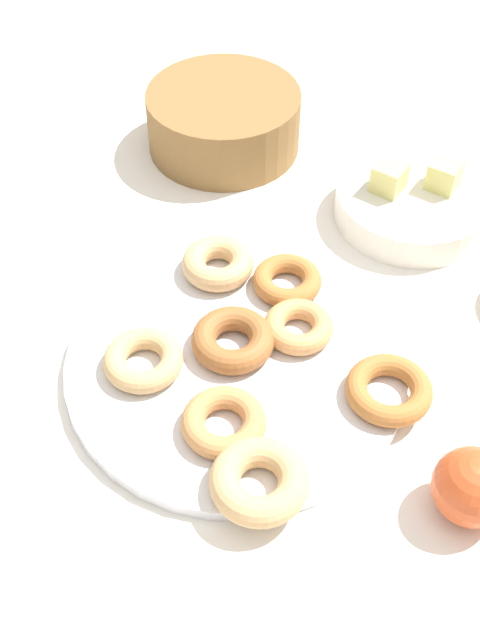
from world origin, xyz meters
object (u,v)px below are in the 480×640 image
Objects in this scene: donut_1 at (143,360)px; donut_5 at (259,481)px; donut_6 at (298,327)px; donut_7 at (389,390)px; melon_chunk_right at (444,175)px; apple at (472,487)px; basket at (224,121)px; melon_chunk_left at (389,178)px; donut_4 at (218,264)px; donut_0 at (233,340)px; donut_2 at (287,281)px; donut_plate at (236,364)px; fruit_bowl at (412,205)px; donut_3 at (220,422)px.

donut_1 is 0.90× the size of donut_5.
donut_7 is (0.10, -0.07, -0.00)m from donut_6.
apple is (0.01, -0.43, -0.02)m from melon_chunk_right.
melon_chunk_left is (0.23, -0.12, 0.02)m from basket.
donut_5 is at bearing -73.83° from donut_4.
donut_0 is 1.17× the size of donut_6.
donut_6 is at bearing -39.59° from donut_4.
donut_7 is (0.12, -0.14, 0.00)m from donut_2.
basket is at bearing 100.25° from donut_plate.
donut_4 is 0.25m from melon_chunk_left.
fruit_bowl is (0.26, -0.12, -0.02)m from basket.
melon_chunk_left is 1.00× the size of melon_chunk_right.
donut_3 is at bearing -117.45° from fruit_bowl.
donut_4 is at bearing -142.48° from melon_chunk_left.
apple is at bearing -88.14° from melon_chunk_right.
donut_4 is 0.94× the size of donut_7.
apple reaches higher than donut_1.
melon_chunk_left is at bearing 101.21° from apple.
basket reaches higher than donut_6.
donut_0 is 1.13× the size of donut_2.
donut_5 is at bearing -111.92° from melon_chunk_right.
donut_5 is (0.14, -0.13, 0.00)m from donut_1.
donut_4 is at bearing 170.06° from donut_2.
donut_3 and donut_6 have the same top height.
melon_chunk_left reaches higher than donut_4.
donut_3 is at bearing -120.49° from melon_chunk_right.
donut_4 is 0.90× the size of donut_5.
donut_0 is 0.10m from donut_1.
donut_5 is 0.19m from apple.
donut_5 reaches higher than donut_6.
apple is at bearing -52.65° from donut_2.
donut_5 reaches higher than donut_4.
donut_6 is 0.25m from apple.
melon_chunk_right is at bearing 12.09° from melon_chunk_left.
fruit_bowl is at bearing 71.38° from donut_5.
basket reaches higher than donut_3.
donut_1 is at bearing -129.54° from melon_chunk_left.
melon_chunk_right reaches higher than donut_4.
donut_3 is 0.24m from apple.
donut_1 is 0.19m from donut_5.
melon_chunk_right is at bearing 50.61° from donut_0.
donut_4 is 2.34× the size of melon_chunk_left.
apple is (0.27, -0.27, 0.01)m from donut_4.
donut_6 is at bearing -74.80° from donut_2.
donut_5 reaches higher than donut_plate.
donut_3 is 0.41m from fruit_bowl.
donut_0 is at bearing -129.39° from melon_chunk_right.
donut_plate is at bearing -79.75° from basket.
donut_2 is 0.22m from fruit_bowl.
melon_chunk_left reaches higher than fruit_bowl.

